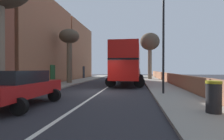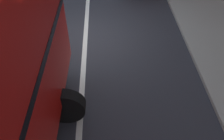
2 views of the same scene
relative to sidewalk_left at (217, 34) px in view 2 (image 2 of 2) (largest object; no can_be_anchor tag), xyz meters
name	(u,v)px [view 2 (image 2 of 2)]	position (x,y,z in m)	size (l,w,h in m)	color
ground_plane	(85,39)	(4.90, 0.00, -0.06)	(84.00, 84.00, 0.00)	#28282D
road_centre_line	(85,39)	(4.90, 0.00, -0.06)	(0.16, 54.00, 0.01)	silver
sidewalk_left	(217,34)	(0.00, 0.00, 0.00)	(2.60, 60.00, 0.12)	gray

